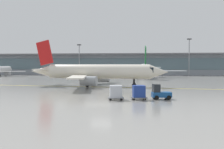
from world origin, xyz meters
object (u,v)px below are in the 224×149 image
cargo_dolly_trailing (116,92)px  gate_airplane_1 (144,69)px  apron_light_mast_1 (79,58)px  apron_light_mast_2 (189,56)px  baggage_tug (160,93)px  taxiing_regional_jet (97,72)px  cargo_dolly_lead (139,92)px

cargo_dolly_trailing → gate_airplane_1: bearing=75.2°
apron_light_mast_1 → apron_light_mast_2: 46.54m
gate_airplane_1 → baggage_tug: size_ratio=11.48×
taxiing_regional_jet → cargo_dolly_trailing: (6.56, -22.06, -2.07)m
apron_light_mast_1 → apron_light_mast_2: apron_light_mast_2 is taller
gate_airplane_1 → apron_light_mast_2: (18.31, 14.29, 5.13)m
taxiing_regional_jet → apron_light_mast_2: apron_light_mast_2 is taller
apron_light_mast_1 → gate_airplane_1: bearing=-30.2°
gate_airplane_1 → apron_light_mast_1: (-28.18, 16.37, 4.21)m
taxiing_regional_jet → cargo_dolly_lead: (9.66, -21.43, -2.07)m
taxiing_regional_jet → apron_light_mast_1: size_ratio=2.33×
gate_airplane_1 → taxiing_regional_jet: (-10.27, -41.10, -0.11)m
gate_airplane_1 → apron_light_mast_1: bearing=57.7°
gate_airplane_1 → cargo_dolly_lead: size_ratio=13.66×
gate_airplane_1 → apron_light_mast_2: 23.79m
apron_light_mast_2 → cargo_dolly_trailing: bearing=-105.9°
taxiing_regional_jet → baggage_tug: bearing=-52.7°
gate_airplane_1 → taxiing_regional_jet: bearing=163.8°
baggage_tug → apron_light_mast_2: size_ratio=0.18×
baggage_tug → apron_light_mast_2: 78.26m
cargo_dolly_trailing → apron_light_mast_2: size_ratio=0.16×
cargo_dolly_lead → cargo_dolly_trailing: (-3.10, -0.63, 0.00)m
taxiing_regional_jet → apron_light_mast_1: bearing=113.6°
gate_airplane_1 → baggage_tug: (2.27, -61.94, -2.33)m
gate_airplane_1 → taxiing_regional_jet: 42.37m
taxiing_regional_jet → cargo_dolly_lead: taxiing_regional_jet is taller
gate_airplane_1 → baggage_tug: 62.03m
baggage_tug → cargo_dolly_lead: (-2.88, -0.58, 0.16)m
cargo_dolly_lead → apron_light_mast_1: (-27.57, 78.90, 6.38)m
taxiing_regional_jet → cargo_dolly_trailing: 23.10m
baggage_tug → taxiing_regional_jet: bearing=109.6°
apron_light_mast_2 → taxiing_regional_jet: bearing=-117.3°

